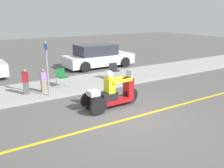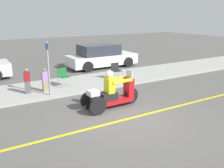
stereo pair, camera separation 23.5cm
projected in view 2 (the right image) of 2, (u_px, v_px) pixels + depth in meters
ground_plane at (128, 119)px, 8.22m from camera, size 60.00×60.00×0.00m
lane_stripe at (130, 118)px, 8.26m from camera, size 24.00×0.12×0.01m
sidewalk_strip at (74, 85)px, 12.00m from camera, size 28.00×2.80×0.12m
motorcycle_trike at (112, 94)px, 9.10m from camera, size 2.24×0.82×1.41m
spectator_by_tree at (45, 80)px, 10.62m from camera, size 0.25×0.16×1.01m
spectator_with_child at (27, 82)px, 10.34m from camera, size 0.27×0.19×1.06m
folding_chair_curbside at (116, 69)px, 12.66m from camera, size 0.50×0.50×0.82m
folding_chair_set_back at (63, 75)px, 11.45m from camera, size 0.51×0.51×0.82m
parked_car_lot_right at (101, 56)px, 16.09m from camera, size 4.46×2.01×1.48m
street_sign at (48, 66)px, 9.95m from camera, size 0.08×0.36×2.20m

